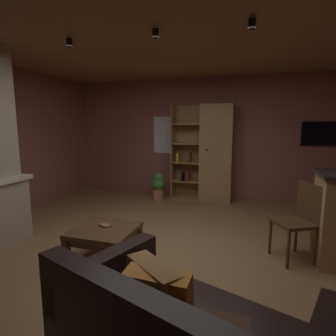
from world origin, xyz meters
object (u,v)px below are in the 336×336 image
(potted_floor_plant, at_px, (158,186))
(bookshelf_cabinet, at_px, (212,154))
(wall_mounted_tv, at_px, (325,134))
(dining_chair, at_px, (300,217))
(coffee_table, at_px, (105,235))
(table_book_0, at_px, (105,225))

(potted_floor_plant, bearing_deg, bookshelf_cabinet, 14.19)
(wall_mounted_tv, bearing_deg, dining_chair, -106.18)
(coffee_table, bearing_deg, bookshelf_cabinet, 75.12)
(table_book_0, xyz_separation_m, wall_mounted_tv, (2.92, 3.17, 1.01))
(coffee_table, xyz_separation_m, table_book_0, (-0.02, 0.06, 0.09))
(table_book_0, xyz_separation_m, potted_floor_plant, (-0.27, 2.69, -0.11))
(bookshelf_cabinet, bearing_deg, dining_chair, -58.79)
(bookshelf_cabinet, distance_m, dining_chair, 2.70)
(coffee_table, xyz_separation_m, wall_mounted_tv, (2.90, 3.23, 1.10))
(table_book_0, height_order, wall_mounted_tv, wall_mounted_tv)
(potted_floor_plant, bearing_deg, dining_chair, -39.02)
(bookshelf_cabinet, bearing_deg, wall_mounted_tv, 5.73)
(table_book_0, distance_m, potted_floor_plant, 2.70)
(table_book_0, relative_size, potted_floor_plant, 0.23)
(bookshelf_cabinet, bearing_deg, potted_floor_plant, -165.81)
(bookshelf_cabinet, height_order, table_book_0, bookshelf_cabinet)
(dining_chair, relative_size, wall_mounted_tv, 1.12)
(bookshelf_cabinet, relative_size, wall_mounted_tv, 2.44)
(bookshelf_cabinet, height_order, dining_chair, bookshelf_cabinet)
(coffee_table, distance_m, dining_chair, 2.31)
(bookshelf_cabinet, distance_m, coffee_table, 3.19)
(wall_mounted_tv, bearing_deg, coffee_table, -131.98)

